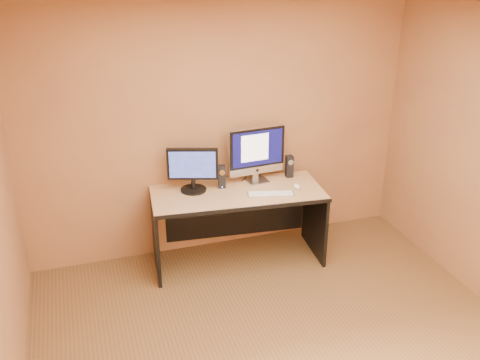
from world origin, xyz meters
The scene contains 11 objects.
walls centered at (0.00, 0.00, 1.30)m, with size 4.00×4.00×2.60m, color #98693D, non-canonical shape.
ceiling centered at (0.00, 0.00, 2.60)m, with size 4.00×4.00×0.00m, color white.
desk centered at (0.05, 1.59, 0.39)m, with size 1.69×0.74×0.78m, color tan, non-canonical shape.
imac centered at (0.33, 1.77, 1.07)m, with size 0.60×0.22×0.58m, color #AFAFB3, non-canonical shape.
second_monitor centered at (-0.35, 1.75, 1.00)m, with size 0.51×0.25×0.44m, color black, non-canonical shape.
speaker_left centered at (-0.06, 1.74, 0.90)m, with size 0.07×0.08×0.23m, color black, non-canonical shape.
speaker_right centered at (0.68, 1.78, 0.90)m, with size 0.07×0.08×0.23m, color black, non-canonical shape.
keyboard centered at (0.34, 1.42, 0.79)m, with size 0.45×0.12×0.02m, color silver.
mouse centered at (0.65, 1.49, 0.80)m, with size 0.06×0.11×0.04m, color white.
cable_a centered at (0.41, 1.85, 0.79)m, with size 0.01×0.01×0.23m, color black.
cable_b centered at (0.23, 1.88, 0.79)m, with size 0.01×0.01×0.19m, color black.
Camera 1 is at (-1.41, -2.97, 2.99)m, focal length 40.00 mm.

